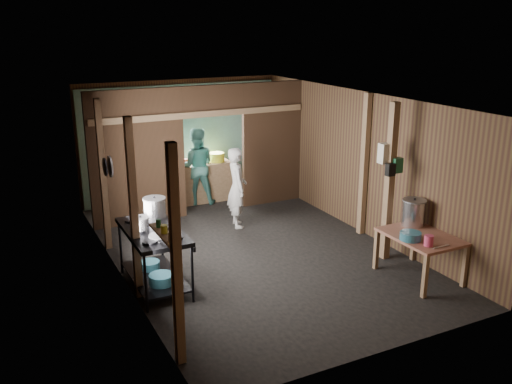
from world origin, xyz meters
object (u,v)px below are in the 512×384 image
pink_bucket (429,241)px  yellow_tub (217,157)px  prep_table (419,256)px  stock_pot (414,213)px  gas_range (154,258)px  cook (237,188)px  stove_pot_large (155,209)px

pink_bucket → yellow_tub: size_ratio=0.46×
prep_table → stock_pot: stock_pot is taller
stock_pot → gas_range: bearing=164.1°
prep_table → stock_pot: bearing=65.2°
prep_table → cook: cook is taller
gas_range → yellow_tub: yellow_tub is taller
prep_table → stove_pot_large: bearing=151.2°
stove_pot_large → pink_bucket: stove_pot_large is taller
prep_table → cook: 3.67m
stock_pot → yellow_tub: stock_pot is taller
pink_bucket → gas_range: bearing=152.0°
stove_pot_large → yellow_tub: (2.32, 3.13, -0.12)m
prep_table → pink_bucket: pink_bucket is taller
stock_pot → yellow_tub: bearing=106.7°
stove_pot_large → stock_pot: size_ratio=0.79×
yellow_tub → stock_pot: bearing=-73.3°
stove_pot_large → cook: cook is taller
yellow_tub → cook: size_ratio=0.23×
stove_pot_large → pink_bucket: size_ratio=2.19×
gas_range → stock_pot: 4.07m
pink_bucket → yellow_tub: 5.53m
stock_pot → cook: (-1.73, 2.90, -0.13)m
cook → stove_pot_large: bearing=136.6°
gas_range → stove_pot_large: size_ratio=4.40×
pink_bucket → cook: size_ratio=0.10×
stove_pot_large → cook: bearing=34.1°
prep_table → yellow_tub: size_ratio=3.39×
gas_range → yellow_tub: (2.49, 3.57, 0.49)m
yellow_tub → cook: 1.81m
gas_range → prep_table: size_ratio=1.31×
gas_range → cook: bearing=39.6°
stock_pot → cook: cook is taller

